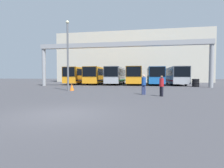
{
  "coord_description": "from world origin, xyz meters",
  "views": [
    {
      "loc": [
        3.36,
        -6.72,
        1.58
      ],
      "look_at": [
        -1.68,
        21.87,
        0.3
      ],
      "focal_mm": 28.0,
      "sensor_mm": 36.0,
      "label": 1
    }
  ],
  "objects_px": {
    "bus_slot_1": "(98,75)",
    "bus_slot_2": "(116,75)",
    "bus_slot_4": "(155,75)",
    "bus_slot_3": "(135,75)",
    "lamp_post": "(68,53)",
    "bus_slot_0": "(79,75)",
    "pedestrian_mid_left": "(162,85)",
    "tire_stack": "(196,83)",
    "pedestrian_near_right": "(144,84)",
    "bus_slot_5": "(176,75)",
    "traffic_cone": "(72,87)"
  },
  "relations": [
    {
      "from": "bus_slot_1",
      "to": "bus_slot_2",
      "type": "xyz_separation_m",
      "value": [
        3.75,
        0.44,
        0.0
      ]
    },
    {
      "from": "bus_slot_4",
      "to": "bus_slot_3",
      "type": "bearing_deg",
      "value": -177.31
    },
    {
      "from": "bus_slot_2",
      "to": "lamp_post",
      "type": "bearing_deg",
      "value": -99.97
    },
    {
      "from": "bus_slot_3",
      "to": "bus_slot_0",
      "type": "bearing_deg",
      "value": -177.33
    },
    {
      "from": "bus_slot_3",
      "to": "pedestrian_mid_left",
      "type": "relative_size",
      "value": 6.94
    },
    {
      "from": "lamp_post",
      "to": "pedestrian_mid_left",
      "type": "bearing_deg",
      "value": -22.45
    },
    {
      "from": "pedestrian_mid_left",
      "to": "tire_stack",
      "type": "height_order",
      "value": "pedestrian_mid_left"
    },
    {
      "from": "pedestrian_mid_left",
      "to": "lamp_post",
      "type": "xyz_separation_m",
      "value": [
        -9.59,
        3.96,
        3.32
      ]
    },
    {
      "from": "pedestrian_near_right",
      "to": "pedestrian_mid_left",
      "type": "xyz_separation_m",
      "value": [
        1.38,
        -1.1,
        -0.05
      ]
    },
    {
      "from": "pedestrian_near_right",
      "to": "pedestrian_mid_left",
      "type": "bearing_deg",
      "value": 130.92
    },
    {
      "from": "bus_slot_0",
      "to": "pedestrian_mid_left",
      "type": "distance_m",
      "value": 24.18
    },
    {
      "from": "bus_slot_1",
      "to": "bus_slot_2",
      "type": "distance_m",
      "value": 3.77
    },
    {
      "from": "bus_slot_4",
      "to": "tire_stack",
      "type": "relative_size",
      "value": 9.75
    },
    {
      "from": "bus_slot_1",
      "to": "pedestrian_near_right",
      "type": "relative_size",
      "value": 6.46
    },
    {
      "from": "bus_slot_5",
      "to": "tire_stack",
      "type": "relative_size",
      "value": 9.0
    },
    {
      "from": "tire_stack",
      "to": "bus_slot_0",
      "type": "bearing_deg",
      "value": 164.55
    },
    {
      "from": "pedestrian_near_right",
      "to": "bus_slot_3",
      "type": "bearing_deg",
      "value": -95.7
    },
    {
      "from": "bus_slot_0",
      "to": "bus_slot_4",
      "type": "relative_size",
      "value": 0.88
    },
    {
      "from": "bus_slot_0",
      "to": "bus_slot_5",
      "type": "relative_size",
      "value": 0.95
    },
    {
      "from": "bus_slot_5",
      "to": "bus_slot_1",
      "type": "bearing_deg",
      "value": 179.31
    },
    {
      "from": "lamp_post",
      "to": "bus_slot_0",
      "type": "bearing_deg",
      "value": 106.45
    },
    {
      "from": "pedestrian_near_right",
      "to": "pedestrian_mid_left",
      "type": "distance_m",
      "value": 1.76
    },
    {
      "from": "bus_slot_5",
      "to": "lamp_post",
      "type": "bearing_deg",
      "value": -131.75
    },
    {
      "from": "bus_slot_4",
      "to": "traffic_cone",
      "type": "distance_m",
      "value": 19.01
    },
    {
      "from": "bus_slot_2",
      "to": "bus_slot_5",
      "type": "height_order",
      "value": "bus_slot_2"
    },
    {
      "from": "bus_slot_3",
      "to": "lamp_post",
      "type": "xyz_separation_m",
      "value": [
        -6.64,
        -16.12,
        2.3
      ]
    },
    {
      "from": "bus_slot_0",
      "to": "traffic_cone",
      "type": "height_order",
      "value": "bus_slot_0"
    },
    {
      "from": "bus_slot_1",
      "to": "tire_stack",
      "type": "relative_size",
      "value": 9.3
    },
    {
      "from": "bus_slot_4",
      "to": "bus_slot_5",
      "type": "height_order",
      "value": "bus_slot_5"
    },
    {
      "from": "pedestrian_near_right",
      "to": "tire_stack",
      "type": "relative_size",
      "value": 1.44
    },
    {
      "from": "bus_slot_0",
      "to": "traffic_cone",
      "type": "distance_m",
      "value": 16.23
    },
    {
      "from": "tire_stack",
      "to": "bus_slot_5",
      "type": "bearing_deg",
      "value": 107.17
    },
    {
      "from": "bus_slot_3",
      "to": "tire_stack",
      "type": "distance_m",
      "value": 11.29
    },
    {
      "from": "bus_slot_0",
      "to": "tire_stack",
      "type": "bearing_deg",
      "value": -15.45
    },
    {
      "from": "bus_slot_5",
      "to": "bus_slot_2",
      "type": "bearing_deg",
      "value": 176.87
    },
    {
      "from": "lamp_post",
      "to": "bus_slot_1",
      "type": "bearing_deg",
      "value": 93.06
    },
    {
      "from": "bus_slot_3",
      "to": "traffic_cone",
      "type": "bearing_deg",
      "value": -111.6
    },
    {
      "from": "bus_slot_0",
      "to": "bus_slot_5",
      "type": "height_order",
      "value": "bus_slot_0"
    },
    {
      "from": "bus_slot_2",
      "to": "traffic_cone",
      "type": "relative_size",
      "value": 16.26
    },
    {
      "from": "pedestrian_mid_left",
      "to": "traffic_cone",
      "type": "bearing_deg",
      "value": 27.26
    },
    {
      "from": "bus_slot_2",
      "to": "bus_slot_3",
      "type": "relative_size",
      "value": 1.06
    },
    {
      "from": "bus_slot_0",
      "to": "pedestrian_mid_left",
      "type": "height_order",
      "value": "bus_slot_0"
    },
    {
      "from": "bus_slot_1",
      "to": "pedestrian_mid_left",
      "type": "distance_m",
      "value": 22.57
    },
    {
      "from": "traffic_cone",
      "to": "bus_slot_1",
      "type": "bearing_deg",
      "value": 94.35
    },
    {
      "from": "bus_slot_5",
      "to": "pedestrian_mid_left",
      "type": "distance_m",
      "value": 20.34
    },
    {
      "from": "pedestrian_mid_left",
      "to": "pedestrian_near_right",
      "type": "bearing_deg",
      "value": 12.94
    },
    {
      "from": "bus_slot_3",
      "to": "tire_stack",
      "type": "relative_size",
      "value": 9.46
    },
    {
      "from": "lamp_post",
      "to": "bus_slot_3",
      "type": "bearing_deg",
      "value": 67.6
    },
    {
      "from": "bus_slot_0",
      "to": "tire_stack",
      "type": "relative_size",
      "value": 8.59
    },
    {
      "from": "bus_slot_4",
      "to": "pedestrian_near_right",
      "type": "xyz_separation_m",
      "value": [
        -2.18,
        -19.15,
        -0.91
      ]
    }
  ]
}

